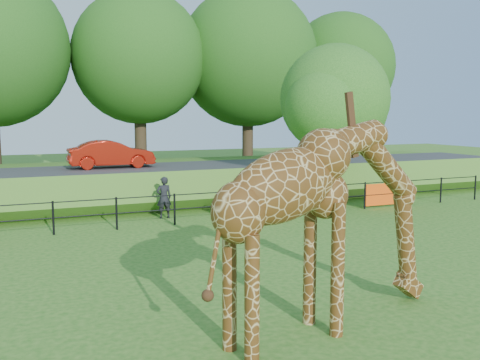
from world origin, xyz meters
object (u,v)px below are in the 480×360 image
(car_red, at_px, (111,154))
(tree_east, at_px, (336,103))
(visitor, at_px, (164,198))
(giraffe, at_px, (331,226))

(car_red, bearing_deg, tree_east, -120.97)
(tree_east, bearing_deg, visitor, -177.47)
(giraffe, xyz_separation_m, tree_east, (7.56, 11.44, 2.40))
(tree_east, bearing_deg, car_red, 149.53)
(giraffe, bearing_deg, tree_east, 43.53)
(visitor, relative_size, tree_east, 0.23)
(car_red, bearing_deg, giraffe, -176.91)
(visitor, bearing_deg, car_red, -79.55)
(car_red, distance_m, tree_east, 10.22)
(visitor, xyz_separation_m, tree_east, (7.62, 0.34, 3.50))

